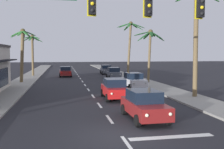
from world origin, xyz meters
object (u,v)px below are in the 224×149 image
at_px(sedan_parked_mid_kerb, 106,69).
at_px(palm_right_second, 196,24).
at_px(sedan_lead_at_stop_bar, 144,105).
at_px(palm_left_farthest, 32,47).
at_px(sedan_oncoming_far, 65,71).
at_px(traffic_signal_mast, 184,21).
at_px(palm_right_third, 150,42).
at_px(palm_left_third, 22,46).
at_px(sedan_parked_far_kerb, 134,80).
at_px(sedan_parked_nearest_kerb, 114,73).
at_px(palm_right_farthest, 130,38).
at_px(sedan_third_in_queue, 115,89).

bearing_deg(sedan_parked_mid_kerb, palm_right_second, -83.54).
bearing_deg(sedan_lead_at_stop_bar, palm_left_farthest, 106.94).
bearing_deg(sedan_oncoming_far, traffic_signal_mast, -80.33).
bearing_deg(sedan_oncoming_far, palm_right_third, -48.45).
height_order(sedan_lead_at_stop_bar, palm_left_third, palm_left_third).
height_order(sedan_oncoming_far, palm_left_farthest, palm_left_farthest).
height_order(sedan_parked_far_kerb, palm_right_third, palm_right_third).
distance_m(palm_left_farthest, palm_right_second, 29.51).
height_order(sedan_oncoming_far, palm_right_third, palm_right_third).
bearing_deg(palm_right_third, palm_left_farthest, 139.83).
height_order(sedan_lead_at_stop_bar, sedan_parked_nearest_kerb, same).
height_order(palm_left_third, palm_right_second, palm_right_second).
bearing_deg(palm_right_third, palm_left_third, 169.11).
height_order(sedan_oncoming_far, sedan_parked_nearest_kerb, same).
distance_m(palm_left_third, palm_right_second, 21.73).
bearing_deg(sedan_lead_at_stop_bar, palm_left_third, 114.78).
distance_m(sedan_parked_nearest_kerb, palm_right_farthest, 7.80).
height_order(sedan_parked_mid_kerb, sedan_parked_far_kerb, same).
bearing_deg(palm_left_third, sedan_parked_nearest_kerb, 18.83).
height_order(sedan_lead_at_stop_bar, palm_right_second, palm_right_second).
bearing_deg(palm_left_farthest, palm_left_third, -90.78).
bearing_deg(sedan_parked_nearest_kerb, sedan_lead_at_stop_bar, -97.00).
bearing_deg(sedan_parked_mid_kerb, palm_right_third, -79.49).
distance_m(sedan_parked_far_kerb, palm_right_farthest, 16.97).
height_order(palm_right_third, palm_right_farthest, palm_right_farthest).
bearing_deg(palm_right_second, palm_right_farthest, 89.47).
bearing_deg(sedan_lead_at_stop_bar, palm_right_farthest, 77.11).
distance_m(sedan_oncoming_far, palm_right_second, 26.20).
bearing_deg(sedan_parked_far_kerb, sedan_parked_mid_kerb, 89.25).
height_order(traffic_signal_mast, palm_right_third, traffic_signal_mast).
bearing_deg(palm_right_second, sedan_third_in_queue, 171.88).
xyz_separation_m(sedan_third_in_queue, palm_right_third, (6.63, 10.54, 4.34)).
distance_m(sedan_parked_nearest_kerb, sedan_parked_mid_kerb, 8.66).
relative_size(sedan_third_in_queue, palm_right_third, 0.65).
height_order(traffic_signal_mast, sedan_third_in_queue, traffic_signal_mast).
relative_size(sedan_lead_at_stop_bar, sedan_parked_mid_kerb, 1.00).
height_order(sedan_lead_at_stop_bar, sedan_oncoming_far, same).
relative_size(palm_left_third, palm_right_farthest, 0.76).
distance_m(sedan_parked_mid_kerb, palm_right_third, 16.88).
height_order(sedan_lead_at_stop_bar, palm_left_farthest, palm_left_farthest).
bearing_deg(palm_right_third, palm_right_farthest, 88.23).
bearing_deg(sedan_third_in_queue, sedan_lead_at_stop_bar, -87.50).
bearing_deg(sedan_third_in_queue, sedan_parked_nearest_kerb, 79.27).
xyz_separation_m(traffic_signal_mast, palm_right_third, (5.06, 20.00, -0.18)).
relative_size(traffic_signal_mast, sedan_parked_far_kerb, 2.40).
height_order(sedan_oncoming_far, sedan_parked_far_kerb, same).
distance_m(sedan_parked_far_kerb, palm_left_third, 15.09).
height_order(palm_left_farthest, palm_right_second, palm_right_second).
bearing_deg(traffic_signal_mast, palm_right_third, 75.80).
height_order(sedan_parked_nearest_kerb, sedan_parked_mid_kerb, same).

